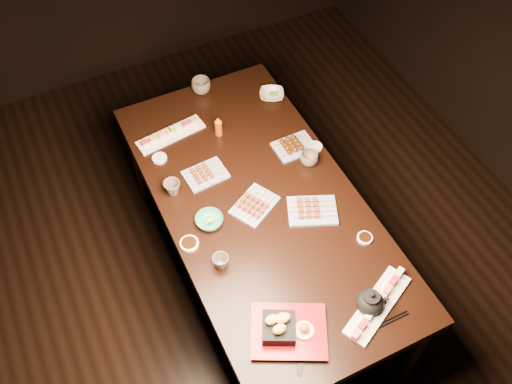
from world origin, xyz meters
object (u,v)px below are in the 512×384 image
tempura_tray (289,327)px  yakitori_plate_right (313,208)px  teacup_mid_right (309,159)px  condiment_bottle (218,126)px  sushi_platter_far (170,133)px  teapot (370,301)px  edamame_bowl_green (209,221)px  edamame_bowl_cream (272,95)px  teacup_far_left (172,188)px  dining_table (260,244)px  yakitori_plate_center (255,203)px  teacup_far_right (201,86)px  yakitori_plate_left (205,172)px  teacup_near_left (221,262)px  sushi_platter_near (378,303)px

tempura_tray → yakitori_plate_right: bearing=78.5°
teacup_mid_right → condiment_bottle: size_ratio=0.76×
sushi_platter_far → teapot: (0.40, -1.28, 0.04)m
edamame_bowl_green → tempura_tray: tempura_tray is taller
edamame_bowl_cream → teacup_far_left: size_ratio=1.65×
dining_table → teacup_far_left: teacup_far_left is taller
yakitori_plate_center → teacup_far_left: bearing=113.5°
yakitori_plate_right → teacup_far_right: bearing=122.2°
yakitori_plate_center → condiment_bottle: bearing=57.1°
yakitori_plate_right → teacup_mid_right: teacup_mid_right is taller
dining_table → yakitori_plate_left: yakitori_plate_left is taller
teacup_near_left → teacup_far_right: teacup_far_right is taller
dining_table → yakitori_plate_right: (0.19, -0.16, 0.40)m
teacup_far_left → teacup_mid_right: bearing=-10.3°
teacup_far_left → teapot: teapot is taller
teacup_far_right → condiment_bottle: (-0.04, -0.34, 0.02)m
yakitori_plate_right → teapot: bearing=-69.7°
edamame_bowl_green → tempura_tray: bearing=-83.1°
edamame_bowl_cream → teapot: 1.33m
yakitori_plate_center → edamame_bowl_cream: yakitori_plate_center is taller
yakitori_plate_right → teacup_mid_right: 0.30m
sushi_platter_near → teacup_far_left: teacup_far_left is taller
sushi_platter_near → teacup_near_left: teacup_near_left is taller
sushi_platter_far → condiment_bottle: condiment_bottle is taller
sushi_platter_near → yakitori_plate_center: bearing=82.6°
sushi_platter_near → teacup_mid_right: bearing=55.0°
yakitori_plate_center → edamame_bowl_green: (-0.23, 0.00, -0.01)m
yakitori_plate_center → yakitori_plate_left: 0.31m
teapot → edamame_bowl_cream: bearing=98.7°
sushi_platter_far → edamame_bowl_cream: 0.61m
dining_table → edamame_bowl_green: edamame_bowl_green is taller
teapot → condiment_bottle: condiment_bottle is taller
sushi_platter_near → teacup_near_left: 0.69m
tempura_tray → teacup_far_right: size_ratio=2.91×
teacup_far_left → sushi_platter_near: bearing=-59.2°
teapot → yakitori_plate_right: bearing=104.6°
dining_table → sushi_platter_far: (-0.23, 0.59, 0.40)m
teacup_mid_right → teapot: (-0.16, -0.80, 0.02)m
yakitori_plate_right → teacup_mid_right: size_ratio=2.53×
sushi_platter_far → edamame_bowl_green: sushi_platter_far is taller
yakitori_plate_center → teacup_mid_right: size_ratio=2.36×
yakitori_plate_center → teacup_far_right: 0.84m
sushi_platter_far → yakitori_plate_left: bearing=92.3°
teacup_far_right → sushi_platter_near: bearing=-84.0°
edamame_bowl_green → teacup_far_right: teacup_far_right is taller
edamame_bowl_green → condiment_bottle: 0.57m
yakitori_plate_left → condiment_bottle: 0.29m
sushi_platter_far → yakitori_plate_center: 0.63m
sushi_platter_far → condiment_bottle: (0.23, -0.10, 0.04)m
edamame_bowl_green → teacup_far_right: 0.89m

